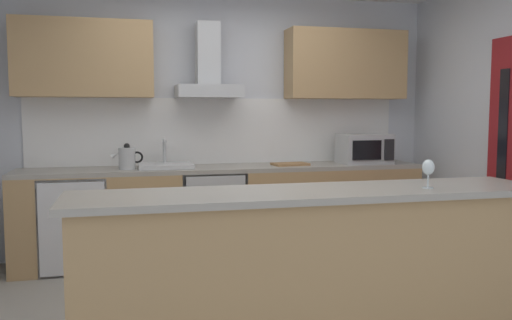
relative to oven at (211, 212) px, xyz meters
name	(u,v)px	position (x,y,z in m)	size (l,w,h in m)	color
ground	(264,312)	(0.15, -1.43, -0.47)	(5.40, 4.54, 0.02)	gray
wall_back	(219,124)	(0.15, 0.41, 0.84)	(5.40, 0.12, 2.60)	silver
backsplash_tile	(220,131)	(0.15, 0.33, 0.77)	(3.74, 0.02, 0.66)	white
counter_back	(226,212)	(0.15, 0.03, -0.01)	(3.87, 0.60, 0.90)	tan
counter_island	(314,267)	(0.31, -2.01, 0.02)	(2.93, 0.64, 0.96)	tan
upper_cabinets	(223,62)	(0.15, 0.18, 1.45)	(3.82, 0.32, 0.70)	tan
oven	(211,212)	(0.00, 0.00, 0.00)	(0.60, 0.62, 0.80)	slate
refrigerator	(75,222)	(-1.25, 0.00, -0.03)	(0.58, 0.60, 0.85)	white
microwave	(364,149)	(1.57, -0.03, 0.59)	(0.50, 0.38, 0.30)	#B7BABC
sink	(166,165)	(-0.43, 0.01, 0.47)	(0.50, 0.40, 0.26)	silver
kettle	(127,158)	(-0.78, -0.03, 0.55)	(0.29, 0.15, 0.24)	#B7BABC
range_hood	(208,74)	(0.00, 0.13, 1.33)	(0.62, 0.45, 0.72)	#B7BABC
wine_glass	(428,168)	(1.01, -2.11, 0.62)	(0.08, 0.08, 0.18)	silver
chopping_board	(290,164)	(0.78, -0.02, 0.45)	(0.34, 0.22, 0.02)	#9E7247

